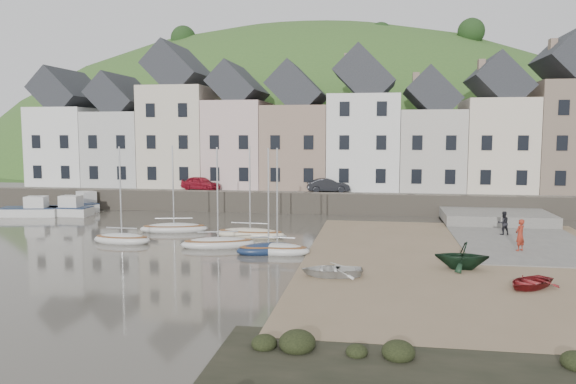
% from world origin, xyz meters
% --- Properties ---
extents(ground, '(160.00, 160.00, 0.00)m').
position_xyz_m(ground, '(0.00, 0.00, 0.00)').
color(ground, '#423E34').
rests_on(ground, ground).
extents(quay_land, '(90.00, 30.00, 1.50)m').
position_xyz_m(quay_land, '(0.00, 32.00, 0.75)').
color(quay_land, '#386026').
rests_on(quay_land, ground).
extents(quay_street, '(70.00, 7.00, 0.10)m').
position_xyz_m(quay_street, '(0.00, 20.50, 1.55)').
color(quay_street, slate).
rests_on(quay_street, quay_land).
extents(seawall, '(70.00, 1.20, 1.80)m').
position_xyz_m(seawall, '(0.00, 17.00, 0.90)').
color(seawall, slate).
rests_on(seawall, ground).
extents(beach, '(18.00, 26.00, 0.06)m').
position_xyz_m(beach, '(11.00, 0.00, 0.03)').
color(beach, '#7D684C').
rests_on(beach, ground).
extents(slipway, '(8.00, 18.00, 0.12)m').
position_xyz_m(slipway, '(15.00, 8.00, 0.06)').
color(slipway, slate).
rests_on(slipway, ground).
extents(hillside, '(134.40, 84.00, 84.00)m').
position_xyz_m(hillside, '(-5.00, 60.00, -17.99)').
color(hillside, '#386026').
rests_on(hillside, ground).
extents(townhouse_terrace, '(61.05, 8.00, 13.93)m').
position_xyz_m(townhouse_terrace, '(1.76, 24.00, 7.32)').
color(townhouse_terrace, white).
rests_on(townhouse_terrace, quay_land).
extents(sailboat_0, '(4.98, 2.53, 6.32)m').
position_xyz_m(sailboat_0, '(-8.24, 6.41, 0.26)').
color(sailboat_0, silver).
rests_on(sailboat_0, ground).
extents(sailboat_1, '(3.85, 1.65, 6.32)m').
position_xyz_m(sailboat_1, '(-10.05, 1.99, 0.27)').
color(sailboat_1, silver).
rests_on(sailboat_1, ground).
extents(sailboat_2, '(4.85, 1.75, 6.32)m').
position_xyz_m(sailboat_2, '(-2.43, 5.19, 0.26)').
color(sailboat_2, beige).
rests_on(sailboat_2, ground).
extents(sailboat_3, '(3.88, 1.68, 6.32)m').
position_xyz_m(sailboat_3, '(0.27, 0.40, 0.27)').
color(sailboat_3, silver).
rests_on(sailboat_3, ground).
extents(sailboat_4, '(4.76, 2.75, 6.32)m').
position_xyz_m(sailboat_4, '(-3.63, 1.65, 0.26)').
color(sailboat_4, silver).
rests_on(sailboat_4, ground).
extents(sailboat_5, '(4.08, 2.80, 6.32)m').
position_xyz_m(sailboat_5, '(-0.24, 0.44, 0.27)').
color(sailboat_5, '#162544').
rests_on(sailboat_5, ground).
extents(motorboat_0, '(4.78, 1.85, 1.70)m').
position_xyz_m(motorboat_0, '(-20.12, 12.39, 0.58)').
color(motorboat_0, silver).
rests_on(motorboat_0, ground).
extents(motorboat_1, '(4.93, 2.58, 1.70)m').
position_xyz_m(motorboat_1, '(-22.69, 11.57, 0.58)').
color(motorboat_1, silver).
rests_on(motorboat_1, ground).
extents(motorboat_2, '(4.90, 4.20, 1.70)m').
position_xyz_m(motorboat_2, '(-20.56, 15.59, 0.58)').
color(motorboat_2, silver).
rests_on(motorboat_2, ground).
extents(rowboat_white, '(3.20, 2.47, 0.61)m').
position_xyz_m(rowboat_white, '(3.82, -4.46, 0.37)').
color(rowboat_white, silver).
rests_on(rowboat_white, beach).
extents(rowboat_green, '(2.76, 2.41, 1.40)m').
position_xyz_m(rowboat_green, '(10.23, -1.97, 0.76)').
color(rowboat_green, black).
rests_on(rowboat_green, beach).
extents(rowboat_red, '(3.17, 3.15, 0.54)m').
position_xyz_m(rowboat_red, '(12.71, -5.15, 0.33)').
color(rowboat_red, maroon).
rests_on(rowboat_red, beach).
extents(person_red, '(0.80, 0.79, 1.85)m').
position_xyz_m(person_red, '(14.17, 2.88, 1.05)').
color(person_red, maroon).
rests_on(person_red, slipway).
extents(person_dark, '(0.91, 0.80, 1.58)m').
position_xyz_m(person_dark, '(14.36, 8.18, 0.91)').
color(person_dark, black).
rests_on(person_dark, slipway).
extents(car_left, '(4.15, 2.77, 1.31)m').
position_xyz_m(car_left, '(-10.50, 19.50, 2.26)').
color(car_left, maroon).
rests_on(car_left, quay_street).
extents(car_right, '(4.02, 2.13, 1.26)m').
position_xyz_m(car_right, '(1.52, 19.50, 2.23)').
color(car_right, black).
rests_on(car_right, quay_street).
extents(shore_rocks, '(14.00, 6.17, 0.78)m').
position_xyz_m(shore_rocks, '(8.41, -15.05, 0.13)').
color(shore_rocks, black).
rests_on(shore_rocks, ground).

